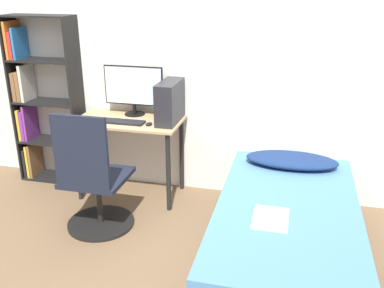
% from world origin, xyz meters
% --- Properties ---
extents(ground_plane, '(14.00, 14.00, 0.00)m').
position_xyz_m(ground_plane, '(0.00, 0.00, 0.00)').
color(ground_plane, brown).
extents(wall_back, '(8.00, 0.05, 2.50)m').
position_xyz_m(wall_back, '(0.00, 1.33, 1.25)').
color(wall_back, silver).
rests_on(wall_back, ground_plane).
extents(desk, '(1.00, 0.55, 0.77)m').
position_xyz_m(desk, '(-0.38, 1.03, 0.64)').
color(desk, tan).
rests_on(desk, ground_plane).
extents(bookshelf, '(0.68, 0.28, 1.69)m').
position_xyz_m(bookshelf, '(-1.42, 1.17, 0.83)').
color(bookshelf, black).
rests_on(bookshelf, ground_plane).
extents(office_chair, '(0.57, 0.57, 1.06)m').
position_xyz_m(office_chair, '(-0.43, 0.35, 0.40)').
color(office_chair, black).
rests_on(office_chair, ground_plane).
extents(bed, '(1.05, 2.00, 0.45)m').
position_xyz_m(bed, '(1.13, 0.31, 0.22)').
color(bed, '#4C3D2D').
rests_on(bed, ground_plane).
extents(pillow, '(0.80, 0.36, 0.11)m').
position_xyz_m(pillow, '(1.13, 1.05, 0.51)').
color(pillow, navy).
rests_on(pillow, bed).
extents(magazine, '(0.24, 0.32, 0.01)m').
position_xyz_m(magazine, '(1.02, 0.09, 0.46)').
color(magazine, silver).
rests_on(magazine, bed).
extents(monitor, '(0.58, 0.20, 0.47)m').
position_xyz_m(monitor, '(-0.38, 1.20, 1.03)').
color(monitor, black).
rests_on(monitor, desk).
extents(keyboard, '(0.40, 0.13, 0.02)m').
position_xyz_m(keyboard, '(-0.39, 0.92, 0.78)').
color(keyboard, black).
rests_on(keyboard, desk).
extents(pc_tower, '(0.17, 0.44, 0.37)m').
position_xyz_m(pc_tower, '(0.01, 1.07, 0.96)').
color(pc_tower, '#232328').
rests_on(pc_tower, desk).
extents(mouse, '(0.06, 0.09, 0.02)m').
position_xyz_m(mouse, '(-0.14, 0.92, 0.78)').
color(mouse, black).
rests_on(mouse, desk).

